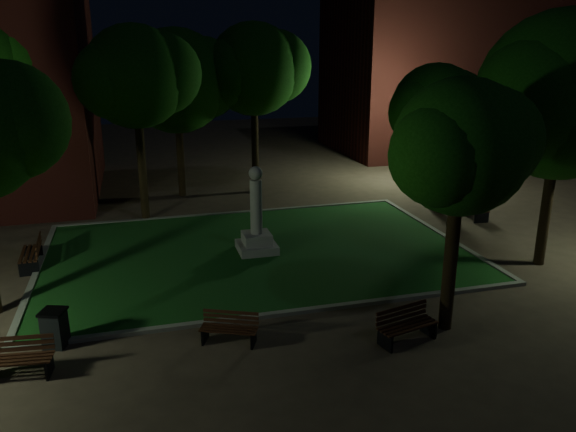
{
  "coord_description": "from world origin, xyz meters",
  "views": [
    {
      "loc": [
        -4.07,
        -17.11,
        7.43
      ],
      "look_at": [
        0.92,
        1.0,
        1.66
      ],
      "focal_mm": 35.0,
      "sensor_mm": 36.0,
      "label": 1
    }
  ],
  "objects_px": {
    "bench_right_side": "(472,207)",
    "bench_west_near": "(16,359)",
    "bench_left_side": "(33,254)",
    "bench_near_right": "(406,326)",
    "bench_near_left": "(229,329)",
    "monument": "(257,228)",
    "trash_bin": "(55,328)"
  },
  "relations": [
    {
      "from": "bench_right_side",
      "to": "bench_west_near",
      "type": "bearing_deg",
      "value": 123.9
    },
    {
      "from": "bench_left_side",
      "to": "bench_near_right",
      "type": "bearing_deg",
      "value": 48.52
    },
    {
      "from": "bench_near_left",
      "to": "bench_left_side",
      "type": "relative_size",
      "value": 0.84
    },
    {
      "from": "bench_west_near",
      "to": "bench_near_left",
      "type": "bearing_deg",
      "value": 8.96
    },
    {
      "from": "bench_west_near",
      "to": "bench_left_side",
      "type": "height_order",
      "value": "bench_left_side"
    },
    {
      "from": "bench_left_side",
      "to": "bench_right_side",
      "type": "xyz_separation_m",
      "value": [
        17.98,
        1.07,
        0.0
      ]
    },
    {
      "from": "monument",
      "to": "bench_left_side",
      "type": "distance_m",
      "value": 7.82
    },
    {
      "from": "monument",
      "to": "bench_right_side",
      "type": "bearing_deg",
      "value": 9.99
    },
    {
      "from": "bench_west_near",
      "to": "bench_right_side",
      "type": "distance_m",
      "value": 19.18
    },
    {
      "from": "bench_left_side",
      "to": "bench_right_side",
      "type": "distance_m",
      "value": 18.02
    },
    {
      "from": "bench_near_right",
      "to": "bench_right_side",
      "type": "relative_size",
      "value": 0.91
    },
    {
      "from": "monument",
      "to": "bench_left_side",
      "type": "height_order",
      "value": "monument"
    },
    {
      "from": "bench_near_right",
      "to": "bench_west_near",
      "type": "bearing_deg",
      "value": 160.95
    },
    {
      "from": "bench_right_side",
      "to": "bench_near_right",
      "type": "bearing_deg",
      "value": 147.87
    },
    {
      "from": "bench_near_left",
      "to": "bench_west_near",
      "type": "relative_size",
      "value": 0.9
    },
    {
      "from": "bench_west_near",
      "to": "trash_bin",
      "type": "xyz_separation_m",
      "value": [
        0.72,
        1.2,
        0.08
      ]
    },
    {
      "from": "bench_west_near",
      "to": "bench_left_side",
      "type": "xyz_separation_m",
      "value": [
        -0.65,
        7.13,
        0.04
      ]
    },
    {
      "from": "monument",
      "to": "bench_near_right",
      "type": "relative_size",
      "value": 1.84
    },
    {
      "from": "bench_west_near",
      "to": "trash_bin",
      "type": "relative_size",
      "value": 1.72
    },
    {
      "from": "bench_near_right",
      "to": "monument",
      "type": "bearing_deg",
      "value": 94.38
    },
    {
      "from": "monument",
      "to": "bench_left_side",
      "type": "relative_size",
      "value": 1.73
    },
    {
      "from": "bench_near_left",
      "to": "bench_near_right",
      "type": "height_order",
      "value": "bench_near_right"
    },
    {
      "from": "bench_west_near",
      "to": "trash_bin",
      "type": "height_order",
      "value": "trash_bin"
    },
    {
      "from": "bench_left_side",
      "to": "trash_bin",
      "type": "height_order",
      "value": "trash_bin"
    },
    {
      "from": "bench_near_left",
      "to": "trash_bin",
      "type": "xyz_separation_m",
      "value": [
        -4.32,
        0.99,
        0.13
      ]
    },
    {
      "from": "bench_near_right",
      "to": "bench_near_left",
      "type": "bearing_deg",
      "value": 152.13
    },
    {
      "from": "bench_left_side",
      "to": "bench_right_side",
      "type": "height_order",
      "value": "bench_right_side"
    },
    {
      "from": "bench_near_left",
      "to": "bench_west_near",
      "type": "height_order",
      "value": "bench_west_near"
    },
    {
      "from": "bench_west_near",
      "to": "trash_bin",
      "type": "distance_m",
      "value": 1.41
    },
    {
      "from": "monument",
      "to": "bench_near_left",
      "type": "relative_size",
      "value": 2.06
    },
    {
      "from": "monument",
      "to": "bench_west_near",
      "type": "xyz_separation_m",
      "value": [
        -7.12,
        -6.4,
        -0.52
      ]
    },
    {
      "from": "bench_near_right",
      "to": "trash_bin",
      "type": "xyz_separation_m",
      "value": [
        -8.76,
        2.12,
        0.08
      ]
    }
  ]
}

